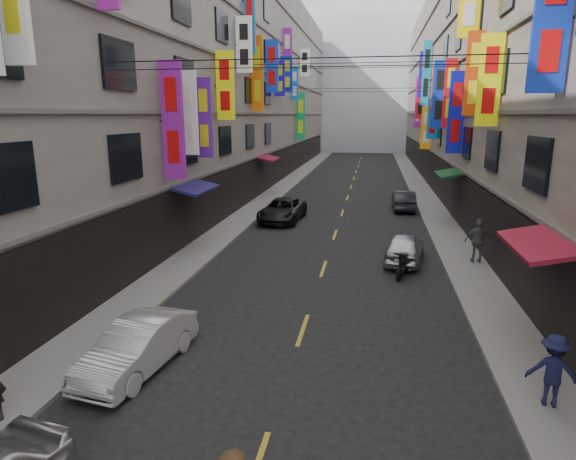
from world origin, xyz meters
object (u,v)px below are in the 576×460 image
at_px(car_right_far, 403,200).
at_px(car_right_mid, 405,248).
at_px(scooter_far_right, 403,265).
at_px(pedestrian_rnear, 553,370).
at_px(pedestrian_rfar, 478,241).
at_px(car_left_far, 282,210).
at_px(car_left_mid, 138,346).

bearing_deg(car_right_far, car_right_mid, 86.18).
bearing_deg(scooter_far_right, car_right_far, -79.66).
distance_m(car_right_mid, pedestrian_rnear, 10.92).
relative_size(car_right_mid, pedestrian_rfar, 1.98).
relative_size(car_right_far, pedestrian_rnear, 2.45).
relative_size(scooter_far_right, car_left_far, 0.37).
distance_m(scooter_far_right, car_left_far, 11.40).
bearing_deg(car_right_mid, scooter_far_right, 93.37).
distance_m(scooter_far_right, pedestrian_rnear, 9.10).
bearing_deg(scooter_far_right, car_left_far, -40.78).
height_order(scooter_far_right, pedestrian_rfar, pedestrian_rfar).
distance_m(car_left_far, car_right_far, 8.87).
relative_size(car_left_far, car_right_mid, 1.29).
relative_size(car_right_mid, pedestrian_rnear, 2.32).
height_order(scooter_far_right, car_left_far, car_left_far).
relative_size(pedestrian_rnear, pedestrian_rfar, 0.85).
height_order(car_left_mid, car_right_mid, car_right_mid).
xyz_separation_m(scooter_far_right, car_right_far, (0.79, 14.09, 0.22)).
bearing_deg(car_right_mid, pedestrian_rnear, 112.16).
relative_size(scooter_far_right, pedestrian_rnear, 1.09).
bearing_deg(car_right_far, car_left_mid, 70.14).
height_order(car_right_mid, pedestrian_rfar, pedestrian_rfar).
height_order(scooter_far_right, car_right_mid, car_right_mid).
relative_size(car_right_far, pedestrian_rfar, 2.09).
height_order(car_right_mid, car_right_far, car_right_far).
distance_m(scooter_far_right, pedestrian_rfar, 3.86).
bearing_deg(car_left_mid, car_right_far, 79.23).
bearing_deg(car_left_mid, pedestrian_rfar, 54.35).
xyz_separation_m(car_left_far, car_right_mid, (6.83, -7.30, -0.03)).
distance_m(car_right_mid, pedestrian_rfar, 3.07).
distance_m(car_left_mid, pedestrian_rfar, 14.77).
bearing_deg(car_right_mid, car_right_far, -83.89).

